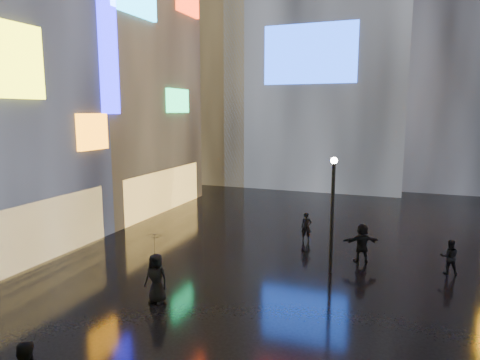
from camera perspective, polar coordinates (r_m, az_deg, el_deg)
The scene contains 10 objects.
ground at distance 22.18m, azimuth 7.40°, elevation -9.73°, with size 140.00×140.00×0.00m, color black.
building_left_far at distance 33.80m, azimuth -17.91°, elevation 15.23°, with size 10.28×12.00×22.00m.
tower_flank_right at distance 47.70m, azimuth 27.08°, elevation 20.11°, with size 12.00×12.00×34.00m, color black.
tower_flank_left at distance 46.77m, azimuth -3.25°, elevation 16.32°, with size 10.00×10.00×26.00m, color black.
lamp_far at distance 19.18m, azimuth 12.22°, elevation -3.72°, with size 0.30×0.30×5.20m.
pedestrian_4 at distance 16.78m, azimuth -11.11°, elevation -12.72°, with size 0.92×0.60×1.89m, color black.
pedestrian_5 at distance 21.42m, azimuth 15.94°, elevation -8.07°, with size 1.74×0.55×1.87m, color black.
pedestrian_6 at distance 24.15m, azimuth 8.83°, elevation -6.20°, with size 0.58×0.38×1.60m, color black.
pedestrian_7 at distance 21.34m, azimuth 26.15°, elevation -9.18°, with size 0.76×0.59×1.56m, color black.
umbrella_2 at distance 16.33m, azimuth -11.25°, elevation -8.33°, with size 0.87×0.89×0.80m, color black.
Camera 1 is at (4.69, -0.47, 7.14)m, focal length 32.00 mm.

